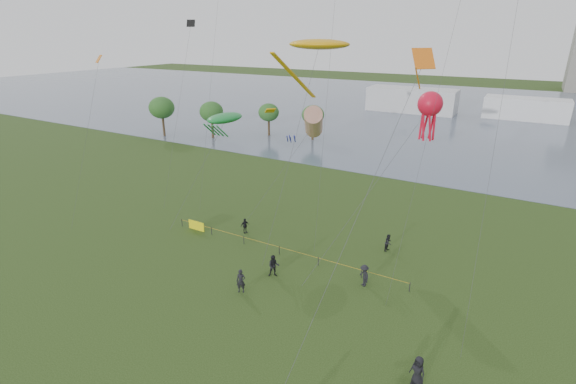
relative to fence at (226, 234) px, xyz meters
The scene contains 17 objects.
ground_plane 16.55m from the fence, 56.20° to the right, with size 400.00×400.00×0.00m, color #1E3410.
lake 86.74m from the fence, 83.91° to the left, with size 400.00×120.00×0.08m, color slate.
pavilion_left 81.34m from the fence, 91.97° to the left, with size 22.00×8.00×6.00m, color silver.
pavilion_right 87.41m from the fence, 74.60° to the left, with size 18.00×7.00×5.00m, color white.
trees 43.93m from the fence, 127.34° to the left, with size 31.58×16.29×7.67m.
fence is the anchor object (origin of this frame).
spectator_a 8.35m from the fence, 23.97° to the right, with size 0.94×0.73×1.93m, color black.
spectator_b 14.70m from the fence, ahead, with size 1.21×0.70×1.87m, color black.
spectator_c 2.22m from the fence, 68.96° to the left, with size 0.93×0.39×1.59m, color black.
spectator_d 22.82m from the fence, 23.59° to the right, with size 0.96×0.62×1.95m, color black.
spectator_f 9.37m from the fence, 45.13° to the right, with size 0.72×0.47×1.97m, color black.
spectator_g 15.69m from the fence, 21.32° to the left, with size 0.81×0.63×1.66m, color black.
kite_stingray 19.70m from the fence, 36.61° to the left, with size 5.60×10.23×18.69m.
kite_windsock 13.94m from the fence, 51.46° to the left, with size 8.08×6.12×12.90m.
kite_creature 12.01m from the fence, 124.22° to the left, with size 4.25×8.88×11.37m.
kite_octopus 22.16m from the fence, 17.32° to the left, with size 7.58×9.84×14.92m.
kite_delta 24.62m from the fence, 15.79° to the right, with size 3.50×14.85×18.38m.
Camera 1 is at (14.54, -15.30, 19.15)m, focal length 26.00 mm.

